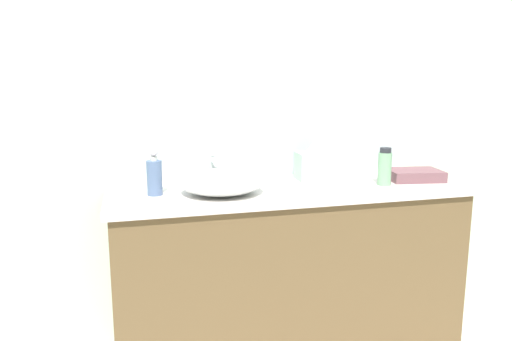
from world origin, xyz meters
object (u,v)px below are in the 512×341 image
sink_basin (222,182)px  folded_hand_towel (414,175)px  lotion_bottle (385,167)px  tissue_box (312,165)px  soap_dispenser (154,175)px

sink_basin → folded_hand_towel: 0.91m
lotion_bottle → tissue_box: size_ratio=0.99×
tissue_box → lotion_bottle: bearing=-35.2°
sink_basin → tissue_box: bearing=19.7°
soap_dispenser → tissue_box: size_ratio=1.15×
tissue_box → folded_hand_towel: 0.48m
sink_basin → soap_dispenser: 0.27m
soap_dispenser → lotion_bottle: (0.99, -0.07, -0.00)m
lotion_bottle → soap_dispenser: bearing=176.1°
soap_dispenser → lotion_bottle: size_ratio=1.16×
tissue_box → folded_hand_towel: size_ratio=0.70×
sink_basin → tissue_box: tissue_box is taller
tissue_box → folded_hand_towel: tissue_box is taller
sink_basin → folded_hand_towel: size_ratio=1.43×
lotion_bottle → folded_hand_towel: 0.21m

